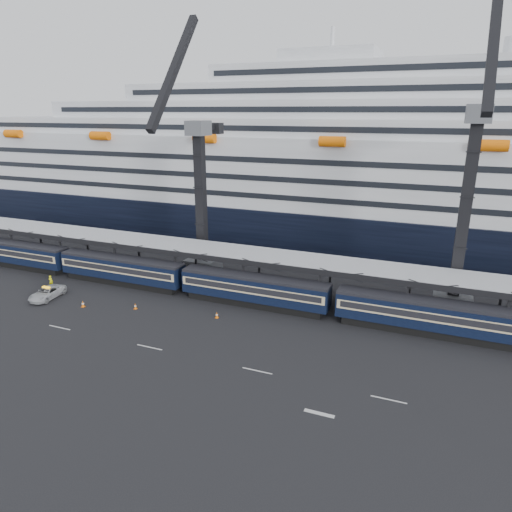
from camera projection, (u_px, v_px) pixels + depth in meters
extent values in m
plane|color=black|center=(290.00, 355.00, 45.66)|extent=(260.00, 260.00, 0.00)
cube|color=beige|center=(60.00, 328.00, 51.36)|extent=(3.00, 0.15, 0.02)
cube|color=beige|center=(149.00, 347.00, 47.10)|extent=(3.00, 0.15, 0.02)
cube|color=beige|center=(257.00, 371.00, 42.83)|extent=(3.00, 0.15, 0.02)
cube|color=beige|center=(389.00, 400.00, 38.57)|extent=(3.00, 0.15, 0.02)
cube|color=beige|center=(319.00, 413.00, 36.81)|extent=(2.50, 0.40, 0.02)
cube|color=black|center=(18.00, 264.00, 71.41)|extent=(17.48, 2.40, 0.90)
cube|color=black|center=(16.00, 253.00, 70.86)|extent=(19.00, 2.80, 2.70)
cube|color=beige|center=(16.00, 251.00, 70.77)|extent=(18.62, 2.92, 1.05)
cube|color=black|center=(16.00, 250.00, 70.75)|extent=(17.86, 2.98, 0.70)
cube|color=black|center=(15.00, 243.00, 70.40)|extent=(19.00, 2.50, 0.35)
cube|color=black|center=(123.00, 280.00, 64.31)|extent=(17.48, 2.40, 0.90)
cube|color=black|center=(122.00, 268.00, 63.76)|extent=(19.00, 2.80, 2.70)
cube|color=beige|center=(122.00, 266.00, 63.67)|extent=(18.62, 2.92, 1.05)
cube|color=black|center=(122.00, 266.00, 63.65)|extent=(17.86, 2.98, 0.70)
cube|color=black|center=(121.00, 258.00, 63.30)|extent=(19.00, 2.50, 0.35)
cube|color=black|center=(254.00, 302.00, 57.20)|extent=(17.48, 2.40, 0.90)
cube|color=black|center=(254.00, 288.00, 56.65)|extent=(19.00, 2.80, 2.70)
cube|color=beige|center=(254.00, 286.00, 56.56)|extent=(18.62, 2.92, 1.05)
cube|color=black|center=(254.00, 286.00, 56.55)|extent=(17.86, 2.98, 0.70)
cube|color=black|center=(254.00, 277.00, 56.20)|extent=(19.00, 2.50, 0.35)
cube|color=black|center=(422.00, 329.00, 50.10)|extent=(17.48, 2.40, 0.90)
cube|color=black|center=(424.00, 314.00, 49.55)|extent=(19.00, 2.80, 2.70)
cube|color=beige|center=(425.00, 311.00, 49.46)|extent=(18.62, 2.92, 1.05)
cube|color=black|center=(425.00, 311.00, 49.44)|extent=(17.86, 2.98, 0.70)
cube|color=black|center=(426.00, 301.00, 49.09)|extent=(19.00, 2.50, 0.35)
cube|color=#A1A3A9|center=(326.00, 262.00, 56.39)|extent=(130.00, 6.00, 0.25)
cube|color=black|center=(320.00, 272.00, 53.83)|extent=(130.00, 0.25, 0.70)
cube|color=black|center=(331.00, 258.00, 59.13)|extent=(130.00, 0.25, 0.70)
cube|color=black|center=(13.00, 246.00, 72.49)|extent=(0.25, 0.25, 5.40)
cube|color=black|center=(41.00, 238.00, 77.44)|extent=(0.25, 0.25, 5.40)
cube|color=black|center=(61.00, 253.00, 68.94)|extent=(0.25, 0.25, 5.40)
cube|color=black|center=(87.00, 244.00, 73.89)|extent=(0.25, 0.25, 5.40)
cube|color=black|center=(115.00, 261.00, 65.39)|extent=(0.25, 0.25, 5.40)
cube|color=black|center=(139.00, 251.00, 70.34)|extent=(0.25, 0.25, 5.40)
cube|color=black|center=(176.00, 270.00, 61.84)|extent=(0.25, 0.25, 5.40)
cube|color=black|center=(196.00, 258.00, 66.79)|extent=(0.25, 0.25, 5.40)
cube|color=black|center=(243.00, 280.00, 58.29)|extent=(0.25, 0.25, 5.40)
cube|color=black|center=(259.00, 266.00, 63.24)|extent=(0.25, 0.25, 5.40)
cube|color=black|center=(319.00, 291.00, 54.73)|extent=(0.25, 0.25, 5.40)
cube|color=black|center=(330.00, 276.00, 59.68)|extent=(0.25, 0.25, 5.40)
cube|color=black|center=(406.00, 303.00, 51.18)|extent=(0.25, 0.25, 5.40)
cube|color=black|center=(410.00, 286.00, 56.13)|extent=(0.25, 0.25, 5.40)
cube|color=black|center=(506.00, 318.00, 47.63)|extent=(0.25, 0.25, 5.40)
cube|color=black|center=(501.00, 298.00, 52.58)|extent=(0.25, 0.25, 5.40)
cube|color=black|center=(366.00, 222.00, 85.24)|extent=(200.00, 28.00, 7.00)
cube|color=silver|center=(370.00, 170.00, 82.34)|extent=(190.00, 26.88, 12.00)
cube|color=silver|center=(373.00, 127.00, 80.06)|extent=(160.00, 24.64, 3.00)
cube|color=black|center=(361.00, 130.00, 69.13)|extent=(153.60, 0.12, 0.90)
cube|color=silver|center=(375.00, 109.00, 79.14)|extent=(124.00, 21.84, 3.00)
cube|color=black|center=(364.00, 109.00, 69.45)|extent=(119.04, 0.12, 0.90)
cube|color=silver|center=(376.00, 91.00, 78.23)|extent=(90.00, 19.04, 3.00)
cube|color=black|center=(367.00, 89.00, 69.77)|extent=(86.40, 0.12, 0.90)
cube|color=silver|center=(377.00, 72.00, 77.31)|extent=(56.00, 16.24, 3.00)
cube|color=black|center=(370.00, 68.00, 70.09)|extent=(53.76, 0.12, 0.90)
cube|color=silver|center=(332.00, 58.00, 79.39)|extent=(16.00, 12.00, 2.50)
cylinder|color=orange|center=(13.00, 134.00, 93.03)|extent=(4.00, 1.60, 1.60)
cylinder|color=orange|center=(100.00, 136.00, 85.22)|extent=(4.00, 1.60, 1.60)
cylinder|color=orange|center=(205.00, 138.00, 77.40)|extent=(4.00, 1.60, 1.60)
cylinder|color=orange|center=(332.00, 142.00, 69.59)|extent=(4.00, 1.60, 1.60)
cylinder|color=orange|center=(492.00, 146.00, 61.78)|extent=(4.00, 1.60, 1.60)
cube|color=#4F5257|center=(203.00, 265.00, 69.25)|extent=(4.50, 4.50, 2.00)
cube|color=black|center=(201.00, 199.00, 66.20)|extent=(1.30, 1.30, 18.00)
cube|color=#4F5257|center=(198.00, 128.00, 63.15)|extent=(2.60, 3.20, 2.00)
cube|color=black|center=(173.00, 71.00, 55.93)|extent=(0.90, 12.26, 14.37)
cube|color=black|center=(207.00, 127.00, 65.38)|extent=(0.90, 5.04, 0.90)
cube|color=black|center=(215.00, 128.00, 67.66)|extent=(2.20, 1.60, 1.60)
cube|color=#4F5257|center=(452.00, 301.00, 55.93)|extent=(4.50, 4.50, 2.00)
cube|color=black|center=(465.00, 213.00, 52.58)|extent=(1.30, 1.30, 20.00)
cube|color=#4F5257|center=(479.00, 114.00, 49.22)|extent=(2.60, 3.20, 2.00)
cube|color=black|center=(496.00, 20.00, 41.66)|extent=(0.90, 12.21, 16.90)
cube|color=black|center=(477.00, 114.00, 51.70)|extent=(0.90, 5.60, 0.90)
cube|color=black|center=(476.00, 115.00, 54.23)|extent=(2.20, 1.60, 1.60)
imported|color=#ADB0B5|center=(47.00, 293.00, 59.17)|extent=(2.89, 5.43, 1.45)
imported|color=#F5F00C|center=(51.00, 281.00, 62.83)|extent=(0.65, 0.46, 1.71)
cube|color=orange|center=(136.00, 309.00, 56.20)|extent=(0.36, 0.36, 0.04)
cone|color=orange|center=(135.00, 306.00, 56.09)|extent=(0.31, 0.31, 0.69)
cylinder|color=white|center=(135.00, 306.00, 56.09)|extent=(0.26, 0.26, 0.12)
cube|color=orange|center=(83.00, 307.00, 56.77)|extent=(0.42, 0.42, 0.04)
cone|color=orange|center=(83.00, 304.00, 56.65)|extent=(0.35, 0.35, 0.79)
cylinder|color=white|center=(83.00, 304.00, 56.65)|extent=(0.30, 0.30, 0.13)
cube|color=orange|center=(217.00, 318.00, 53.77)|extent=(0.38, 0.38, 0.04)
cone|color=orange|center=(217.00, 315.00, 53.65)|extent=(0.32, 0.32, 0.72)
cylinder|color=white|center=(217.00, 315.00, 53.65)|extent=(0.27, 0.27, 0.12)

